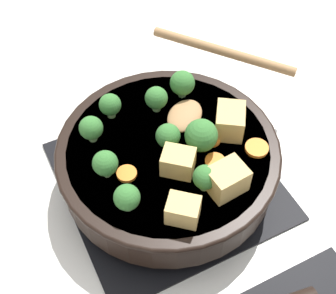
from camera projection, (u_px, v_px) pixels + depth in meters
ground_plane at (168, 181)px, 0.73m from camera, size 2.40×2.40×0.00m
front_burner_grate at (168, 176)px, 0.72m from camera, size 0.31×0.31×0.03m
skillet_pan at (169, 159)px, 0.68m from camera, size 0.32×0.44×0.06m
wooden_spoon at (208, 76)px, 0.74m from camera, size 0.25×0.24×0.02m
tofu_cube_center_large at (227, 179)px, 0.61m from camera, size 0.05×0.04×0.04m
tofu_cube_near_handle at (183, 210)px, 0.58m from camera, size 0.05×0.05×0.03m
tofu_cube_east_chunk at (178, 162)px, 0.63m from camera, size 0.06×0.05×0.03m
tofu_cube_west_chunk at (230, 121)px, 0.67m from camera, size 0.06×0.06×0.04m
broccoli_floret_near_spoon at (127, 198)px, 0.58m from camera, size 0.03×0.03×0.04m
broccoli_floret_center_top at (201, 136)px, 0.64m from camera, size 0.05×0.05×0.05m
broccoli_floret_east_rim at (110, 105)px, 0.68m from camera, size 0.03×0.03×0.04m
broccoli_floret_west_rim at (156, 98)px, 0.69m from camera, size 0.03×0.03×0.04m
broccoli_floret_north_edge at (182, 83)px, 0.71m from camera, size 0.04×0.04×0.05m
broccoli_floret_south_cluster at (205, 178)px, 0.60m from camera, size 0.03×0.03×0.04m
broccoli_floret_mid_floret at (169, 136)px, 0.64m from camera, size 0.03×0.03×0.04m
broccoli_floret_small_inner at (105, 164)px, 0.62m from camera, size 0.03×0.03×0.04m
broccoli_floret_tall_stem at (91, 128)px, 0.65m from camera, size 0.03×0.03×0.04m
carrot_slice_orange_thin at (257, 148)px, 0.66m from camera, size 0.03×0.03×0.01m
carrot_slice_near_center at (212, 140)px, 0.67m from camera, size 0.02×0.02×0.01m
carrot_slice_edge_slice at (215, 161)px, 0.64m from camera, size 0.03×0.03×0.01m
carrot_slice_under_broccoli at (127, 174)px, 0.63m from camera, size 0.03×0.03×0.01m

